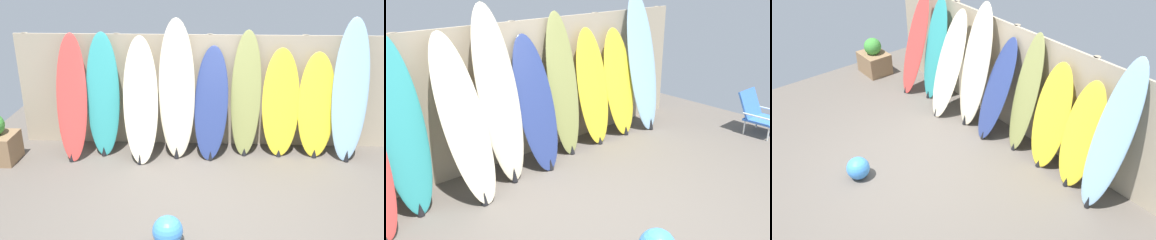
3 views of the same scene
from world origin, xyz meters
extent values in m
plane|color=#5B544C|center=(0.00, 0.00, 0.00)|extent=(7.68, 7.68, 0.00)
cube|color=tan|center=(0.00, 2.00, 0.90)|extent=(6.08, 0.04, 1.80)
cylinder|color=gray|center=(-2.88, 2.04, 0.90)|extent=(0.10, 0.10, 1.80)
cylinder|color=gray|center=(-1.44, 2.04, 0.90)|extent=(0.10, 0.10, 1.80)
cylinder|color=gray|center=(0.00, 2.04, 0.90)|extent=(0.10, 0.10, 1.80)
cylinder|color=gray|center=(1.44, 2.04, 0.90)|extent=(0.10, 0.10, 1.80)
ellipsoid|color=#D13D38|center=(-2.07, 1.53, 0.93)|extent=(0.54, 0.76, 1.85)
cone|color=black|center=(-2.07, 1.23, 0.07)|extent=(0.08, 0.08, 0.12)
ellipsoid|color=teal|center=(-1.62, 1.66, 0.93)|extent=(0.54, 0.53, 1.86)
cone|color=black|center=(-1.62, 1.45, 0.08)|extent=(0.08, 0.08, 0.14)
ellipsoid|color=beige|center=(-1.02, 1.51, 0.91)|extent=(0.60, 0.80, 1.82)
cone|color=black|center=(-1.02, 1.19, 0.09)|extent=(0.08, 0.08, 0.15)
ellipsoid|color=beige|center=(-0.49, 1.65, 1.04)|extent=(0.59, 0.60, 2.08)
cone|color=black|center=(-0.49, 1.41, 0.10)|extent=(0.08, 0.08, 0.18)
ellipsoid|color=navy|center=(0.03, 1.64, 0.83)|extent=(0.57, 0.69, 1.66)
cone|color=black|center=(0.03, 1.37, 0.08)|extent=(0.08, 0.08, 0.14)
ellipsoid|color=olive|center=(0.56, 1.73, 0.95)|extent=(0.49, 0.46, 1.90)
cone|color=black|center=(0.56, 1.55, 0.07)|extent=(0.08, 0.08, 0.11)
ellipsoid|color=yellow|center=(1.09, 1.71, 0.82)|extent=(0.58, 0.40, 1.64)
cone|color=black|center=(1.09, 1.54, 0.06)|extent=(0.08, 0.08, 0.10)
ellipsoid|color=yellow|center=(1.63, 1.70, 0.79)|extent=(0.57, 0.42, 1.59)
cone|color=black|center=(1.63, 1.53, 0.07)|extent=(0.08, 0.08, 0.13)
ellipsoid|color=#8CB7D6|center=(2.09, 1.66, 1.05)|extent=(0.59, 0.64, 2.10)
cone|color=black|center=(2.09, 1.41, 0.10)|extent=(0.08, 0.08, 0.17)
cube|color=#846647|center=(-3.19, 1.21, 0.22)|extent=(0.62, 0.49, 0.43)
sphere|color=#3F8F38|center=(-3.19, 1.21, 0.58)|extent=(0.35, 0.35, 0.35)
sphere|color=#3F8CE5|center=(-0.42, -0.66, 0.17)|extent=(0.33, 0.33, 0.33)
camera|label=1|loc=(0.01, -4.48, 2.97)|focal=40.00mm
camera|label=2|loc=(-2.98, -2.47, 2.46)|focal=40.00mm
camera|label=3|loc=(4.22, -2.51, 4.19)|focal=40.00mm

